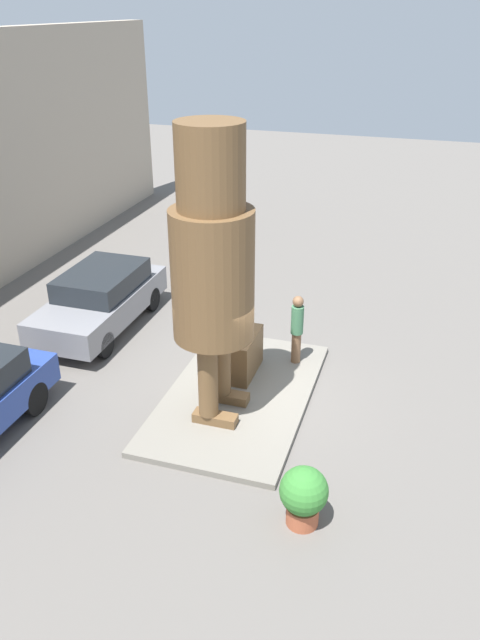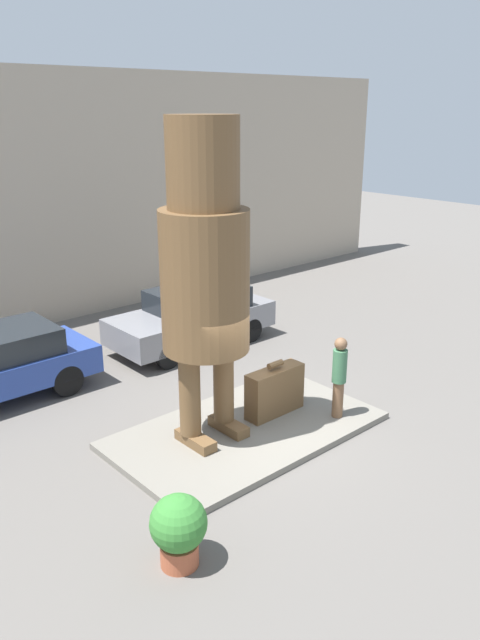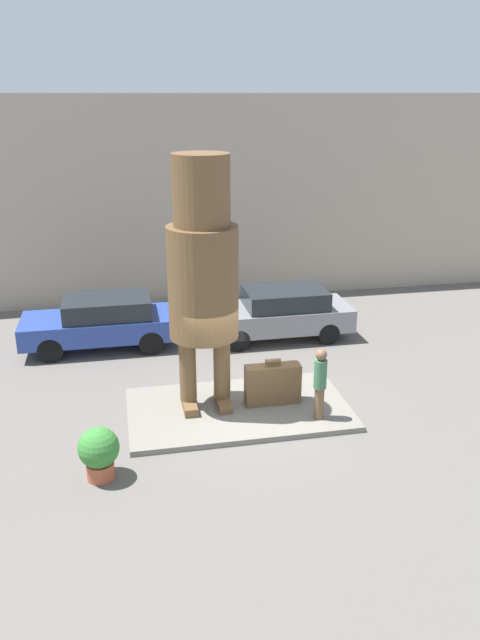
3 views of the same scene
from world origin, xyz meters
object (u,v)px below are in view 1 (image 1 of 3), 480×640
at_px(statue_figure, 212,257).
at_px(tourist, 297,327).
at_px(planter_pot, 304,495).
at_px(giant_suitcase, 247,354).
at_px(parked_car_grey, 101,298).

bearing_deg(statue_figure, tourist, -25.14).
distance_m(statue_figure, planter_pot, 4.33).
relative_size(giant_suitcase, planter_pot, 1.21).
distance_m(tourist, planter_pot, 4.85).
relative_size(statue_figure, tourist, 3.44).
bearing_deg(parked_car_grey, giant_suitcase, 73.27).
distance_m(statue_figure, tourist, 3.52).
relative_size(giant_suitcase, parked_car_grey, 0.30).
bearing_deg(giant_suitcase, tourist, -48.23).
relative_size(tourist, planter_pot, 1.56).
bearing_deg(giant_suitcase, parked_car_grey, 73.27).
xyz_separation_m(statue_figure, planter_pot, (-2.34, -2.29, -2.83)).
relative_size(tourist, parked_car_grey, 0.38).
height_order(parked_car_grey, planter_pot, parked_car_grey).
distance_m(statue_figure, parked_car_grey, 5.58).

